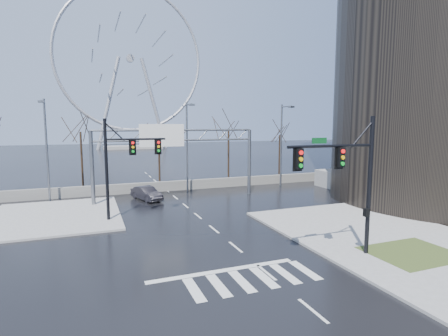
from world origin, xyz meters
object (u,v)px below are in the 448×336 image
signal_mast_near (351,173)px  sign_gantry (173,149)px  signal_mast_far (122,160)px  car (147,193)px  ferris_wheel (130,65)px

signal_mast_near → sign_gantry: size_ratio=0.49×
signal_mast_near → signal_mast_far: 17.03m
sign_gantry → signal_mast_near: bearing=-73.8°
sign_gantry → car: bearing=162.4°
signal_mast_near → sign_gantry: bearing=106.2°
ferris_wheel → car: size_ratio=12.19×
ferris_wheel → car: ferris_wheel is taller
signal_mast_far → car: signal_mast_far is taller
signal_mast_near → ferris_wheel: 101.29m
signal_mast_near → car: signal_mast_near is taller
signal_mast_near → car: 21.83m
sign_gantry → car: sign_gantry is taller
signal_mast_near → signal_mast_far: bearing=130.3°
signal_mast_near → signal_mast_far: same height
sign_gantry → car: size_ratio=3.92×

